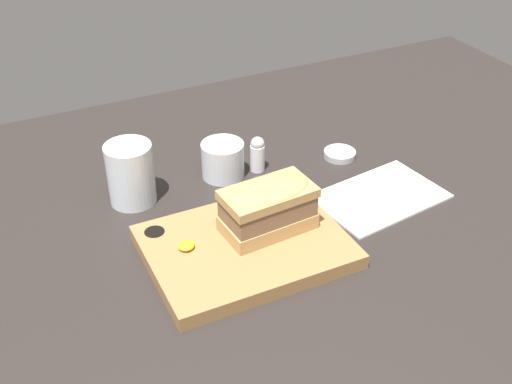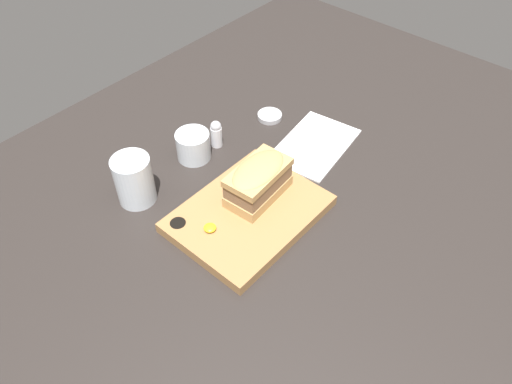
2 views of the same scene
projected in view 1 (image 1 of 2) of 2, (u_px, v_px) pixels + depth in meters
dining_table at (307, 263)px, 95.22cm from camera, size 160.05×127.25×2.00cm
serving_board at (245, 247)px, 95.06cm from camera, size 28.94×21.94×2.37cm
sandwich at (268, 205)px, 94.45cm from camera, size 14.11×8.49×8.03cm
mustard_dollop at (186, 246)px, 92.66cm from camera, size 2.43×2.43×0.97cm
water_glass at (131, 177)px, 104.68cm from camera, size 7.73×7.73×10.41cm
wine_glass at (223, 161)px, 111.99cm from camera, size 7.51×7.51×6.35cm
napkin at (380, 197)px, 107.67cm from camera, size 22.59×16.45×0.40cm
salt_shaker at (257, 153)px, 113.30cm from camera, size 2.61×2.61×6.61cm
condiment_dish at (340, 154)px, 118.61cm from camera, size 5.91×5.91×1.17cm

